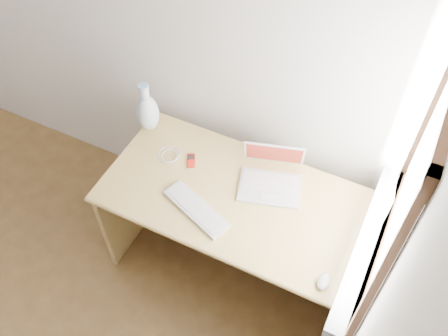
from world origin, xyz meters
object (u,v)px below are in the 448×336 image
at_px(laptop, 273,177).
at_px(vase, 147,112).
at_px(desk, 243,208).
at_px(external_keyboard, 196,209).

distance_m(laptop, vase, 0.77).
distance_m(desk, external_keyboard, 0.36).
relative_size(external_keyboard, vase, 1.23).
distance_m(external_keyboard, vase, 0.63).
height_order(laptop, vase, vase).
xyz_separation_m(external_keyboard, vase, (-0.49, 0.37, 0.12)).
distance_m(desk, laptop, 0.29).
xyz_separation_m(laptop, external_keyboard, (-0.27, -0.32, -0.04)).
relative_size(desk, external_keyboard, 3.47).
bearing_deg(desk, external_keyboard, -121.07).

